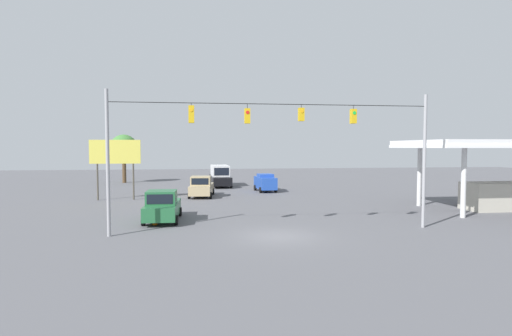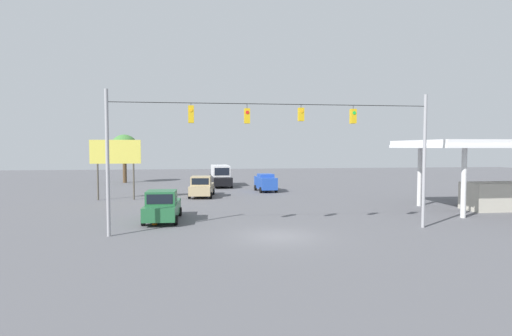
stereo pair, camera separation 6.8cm
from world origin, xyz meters
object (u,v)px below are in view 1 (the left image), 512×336
at_px(roadside_billboard, 115,155).
at_px(tree_horizon_left, 124,148).
at_px(overhead_signal_span, 273,143).
at_px(box_truck_black_withflow_deep, 220,176).
at_px(sedan_blue_oncoming_deep, 265,182).
at_px(pickup_truck_tan_withflow_far, 201,187).
at_px(traffic_cone_fourth, 169,199).
at_px(gas_station, 497,159).
at_px(pickup_truck_green_parked_shoulder, 163,207).
at_px(traffic_cone_third, 166,204).
at_px(traffic_cone_second, 161,211).
at_px(traffic_cone_nearest, 155,220).

distance_m(roadside_billboard, tree_horizon_left, 19.02).
relative_size(overhead_signal_span, box_truck_black_withflow_deep, 2.62).
height_order(sedan_blue_oncoming_deep, tree_horizon_left, tree_horizon_left).
relative_size(overhead_signal_span, tree_horizon_left, 2.81).
distance_m(pickup_truck_tan_withflow_far, tree_horizon_left, 20.88).
relative_size(traffic_cone_fourth, gas_station, 0.05).
relative_size(sedan_blue_oncoming_deep, pickup_truck_green_parked_shoulder, 0.79).
height_order(pickup_truck_tan_withflow_far, tree_horizon_left, tree_horizon_left).
height_order(pickup_truck_tan_withflow_far, traffic_cone_third, pickup_truck_tan_withflow_far).
bearing_deg(pickup_truck_green_parked_shoulder, roadside_billboard, -64.70).
xyz_separation_m(box_truck_black_withflow_deep, traffic_cone_third, (5.20, 17.97, -1.01)).
bearing_deg(pickup_truck_green_parked_shoulder, pickup_truck_tan_withflow_far, -101.16).
bearing_deg(sedan_blue_oncoming_deep, gas_station, 136.21).
bearing_deg(traffic_cone_third, traffic_cone_fourth, -89.61).
relative_size(traffic_cone_third, tree_horizon_left, 0.09).
bearing_deg(traffic_cone_third, traffic_cone_second, 89.08).
height_order(traffic_cone_third, roadside_billboard, roadside_billboard).
relative_size(traffic_cone_nearest, roadside_billboard, 0.11).
bearing_deg(traffic_cone_nearest, roadside_billboard, -68.37).
xyz_separation_m(sedan_blue_oncoming_deep, traffic_cone_third, (10.01, 11.08, -0.72)).
height_order(pickup_truck_green_parked_shoulder, gas_station, gas_station).
relative_size(box_truck_black_withflow_deep, roadside_billboard, 1.28).
bearing_deg(overhead_signal_span, traffic_cone_fourth, -62.15).
xyz_separation_m(pickup_truck_tan_withflow_far, traffic_cone_third, (2.87, 7.13, -0.66)).
xyz_separation_m(traffic_cone_third, tree_horizon_left, (7.95, -24.56, 4.51)).
distance_m(traffic_cone_third, roadside_billboard, 8.67).
xyz_separation_m(overhead_signal_span, traffic_cone_nearest, (7.20, -3.06, -4.91)).
distance_m(overhead_signal_span, traffic_cone_third, 13.40).
bearing_deg(traffic_cone_second, pickup_truck_tan_withflow_far, -105.39).
bearing_deg(traffic_cone_second, box_truck_black_withflow_deep, -103.75).
distance_m(pickup_truck_green_parked_shoulder, roadside_billboard, 13.25).
xyz_separation_m(box_truck_black_withflow_deep, tree_horizon_left, (13.16, -6.59, 3.50)).
distance_m(box_truck_black_withflow_deep, traffic_cone_fourth, 15.57).
xyz_separation_m(traffic_cone_third, gas_station, (-26.22, 4.46, 3.73)).
distance_m(overhead_signal_span, traffic_cone_second, 10.99).
bearing_deg(traffic_cone_fourth, pickup_truck_tan_withflow_far, -127.43).
relative_size(box_truck_black_withflow_deep, traffic_cone_second, 11.36).
bearing_deg(sedan_blue_oncoming_deep, pickup_truck_tan_withflow_far, 28.99).
relative_size(traffic_cone_nearest, gas_station, 0.05).
bearing_deg(sedan_blue_oncoming_deep, overhead_signal_span, 82.34).
distance_m(traffic_cone_nearest, traffic_cone_third, 7.16).
relative_size(sedan_blue_oncoming_deep, box_truck_black_withflow_deep, 0.57).
relative_size(traffic_cone_second, traffic_cone_fourth, 1.00).
bearing_deg(overhead_signal_span, box_truck_black_withflow_deep, -86.06).
xyz_separation_m(overhead_signal_span, roadside_billboard, (12.32, -15.97, -1.00)).
xyz_separation_m(pickup_truck_tan_withflow_far, traffic_cone_second, (2.93, 10.64, -0.66)).
height_order(pickup_truck_green_parked_shoulder, traffic_cone_third, pickup_truck_green_parked_shoulder).
xyz_separation_m(traffic_cone_fourth, gas_station, (-26.24, 7.80, 3.73)).
relative_size(box_truck_black_withflow_deep, pickup_truck_green_parked_shoulder, 1.39).
distance_m(traffic_cone_fourth, gas_station, 27.63).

